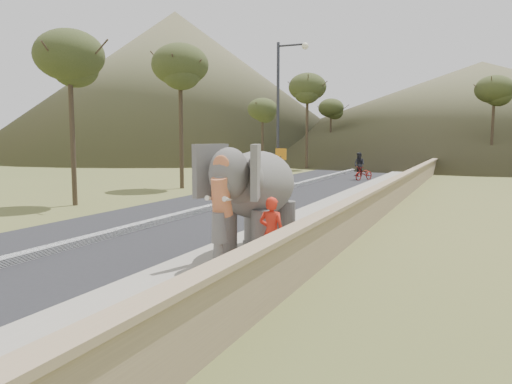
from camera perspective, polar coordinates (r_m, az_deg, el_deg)
ground at (r=12.77m, az=0.53°, el=-7.23°), size 160.00×160.00×0.00m
road at (r=23.77m, az=-0.96°, el=-0.90°), size 7.00×120.00×0.03m
median at (r=23.76m, az=-0.96°, el=-0.67°), size 0.35×120.00×0.22m
walkway at (r=22.15m, az=10.86°, el=-1.38°), size 3.00×120.00×0.15m
parapet at (r=21.78m, az=15.12°, el=-0.36°), size 0.30×120.00×1.10m
lamppost at (r=27.13m, az=3.15°, el=10.26°), size 1.76×0.36×8.00m
signboard at (r=26.26m, az=2.86°, el=3.34°), size 0.60×0.08×2.40m
hill_left at (r=79.47m, az=-9.12°, el=11.98°), size 60.00×60.00×22.00m
hill_far at (r=81.50m, az=24.23°, el=8.55°), size 80.00×80.00×14.00m
elephant_and_man at (r=12.29m, az=0.19°, el=-0.84°), size 2.18×3.68×2.64m
motorcyclist at (r=35.52m, az=12.01°, el=2.53°), size 1.50×1.92×1.94m
trees at (r=39.54m, az=21.29°, el=7.29°), size 48.57×42.38×9.12m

